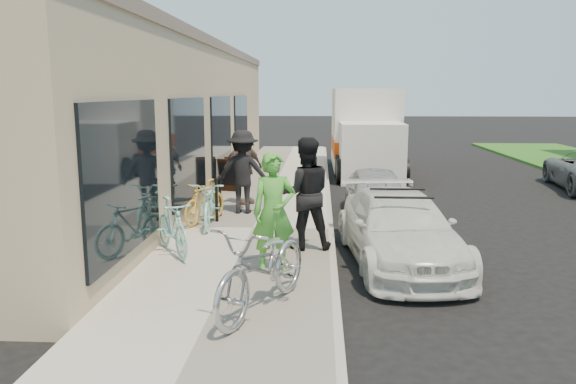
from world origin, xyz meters
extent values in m
plane|color=black|center=(0.00, 0.00, 0.00)|extent=(120.00, 120.00, 0.00)
cube|color=#B5AEA3|center=(-2.00, 3.00, 0.07)|extent=(3.00, 34.00, 0.15)
cube|color=#A39E95|center=(-0.45, 3.00, 0.07)|extent=(0.12, 34.00, 0.13)
cube|color=tan|center=(-5.25, 8.00, 2.00)|extent=(3.50, 20.00, 4.00)
cube|color=#7B6A5D|center=(-5.25, 8.00, 4.10)|extent=(3.60, 20.00, 0.25)
cube|color=black|center=(-3.48, 0.00, 1.60)|extent=(0.06, 3.00, 2.20)
cube|color=black|center=(-3.48, 4.00, 1.60)|extent=(0.06, 3.00, 2.20)
cube|color=black|center=(-3.48, 8.00, 1.60)|extent=(0.06, 3.00, 2.20)
cube|color=black|center=(-3.48, 12.00, 1.60)|extent=(0.06, 3.00, 2.20)
cylinder|color=black|center=(-2.82, 3.50, 0.58)|extent=(0.06, 0.06, 0.87)
cylinder|color=black|center=(-2.85, 4.08, 0.58)|extent=(0.06, 0.06, 0.87)
cylinder|color=black|center=(-2.83, 3.79, 1.02)|extent=(0.09, 0.58, 0.06)
cube|color=black|center=(-3.15, 7.03, 0.61)|extent=(0.58, 0.35, 0.90)
cube|color=black|center=(-3.07, 7.35, 0.61)|extent=(0.58, 0.35, 0.90)
cube|color=black|center=(-3.16, 7.00, 0.65)|extent=(0.46, 0.25, 0.65)
imported|color=silver|center=(0.64, 1.26, 0.58)|extent=(2.05, 4.18, 1.17)
cylinder|color=black|center=(0.64, 0.83, 1.19)|extent=(0.93, 0.04, 0.04)
cylinder|color=black|center=(0.64, 1.61, 1.19)|extent=(0.93, 0.04, 0.04)
imported|color=#AAABB0|center=(0.62, 4.84, 0.56)|extent=(1.36, 3.30, 1.12)
cube|color=silver|center=(0.94, 9.97, 0.93)|extent=(1.98, 1.98, 1.86)
cube|color=black|center=(0.94, 9.97, 1.32)|extent=(1.82, 0.07, 0.88)
cube|color=silver|center=(0.92, 12.91, 1.52)|extent=(2.28, 4.14, 2.85)
cube|color=#C2420B|center=(0.92, 12.91, 0.88)|extent=(2.30, 4.16, 0.54)
cylinder|color=black|center=(-0.03, 9.47, 0.39)|extent=(0.25, 0.79, 0.78)
cylinder|color=black|center=(1.93, 9.49, 0.39)|extent=(0.25, 0.79, 0.78)
cylinder|color=black|center=(-0.04, 10.55, 0.39)|extent=(0.25, 0.79, 0.78)
cylinder|color=black|center=(1.92, 10.57, 0.39)|extent=(0.25, 0.79, 0.78)
cylinder|color=black|center=(-0.07, 14.28, 0.39)|extent=(0.25, 0.79, 0.78)
cylinder|color=black|center=(1.90, 14.29, 0.39)|extent=(0.25, 0.79, 0.78)
imported|color=#ABABAE|center=(-1.35, -1.29, 0.71)|extent=(1.52, 2.27, 1.13)
imported|color=green|center=(-1.36, 0.33, 1.05)|extent=(0.75, 0.59, 1.80)
imported|color=black|center=(-0.92, 1.58, 1.11)|extent=(1.04, 0.86, 1.92)
imported|color=#9BE7DC|center=(-3.12, 1.10, 0.62)|extent=(1.19, 1.55, 0.93)
imported|color=#9BE7DC|center=(-2.87, 3.15, 0.61)|extent=(0.77, 1.79, 0.92)
imported|color=gold|center=(-3.04, 3.41, 0.59)|extent=(0.92, 1.52, 0.88)
imported|color=black|center=(-2.38, 4.41, 1.07)|extent=(1.21, 0.71, 1.85)
imported|color=brown|center=(-2.52, 5.46, 1.02)|extent=(1.08, 0.96, 1.75)
camera|label=1|loc=(-0.67, -7.84, 2.82)|focal=35.00mm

